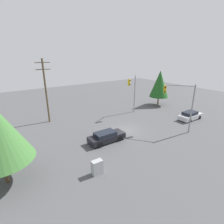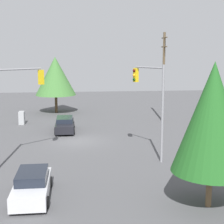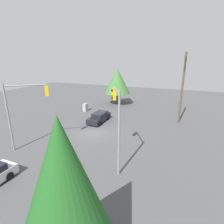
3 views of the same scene
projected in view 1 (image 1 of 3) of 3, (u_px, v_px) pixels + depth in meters
ground_plane at (126, 130)px, 25.64m from camera, size 80.00×80.00×0.00m
sedan_dark at (106, 137)px, 22.22m from camera, size 4.79×1.92×1.39m
sedan_silver at (190, 116)px, 29.65m from camera, size 4.51×1.92×1.43m
traffic_signal_main at (182, 100)px, 23.90m from camera, size 2.75×3.22×6.90m
traffic_signal_cross at (133, 89)px, 31.27m from camera, size 2.96×1.79×6.96m
utility_pole_tall at (46, 90)px, 27.24m from camera, size 2.20×0.28×10.05m
electrical_cabinet at (97, 167)px, 16.28m from camera, size 1.03×0.58×1.41m
tree_left at (160, 84)px, 36.62m from camera, size 3.93×3.93×7.36m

